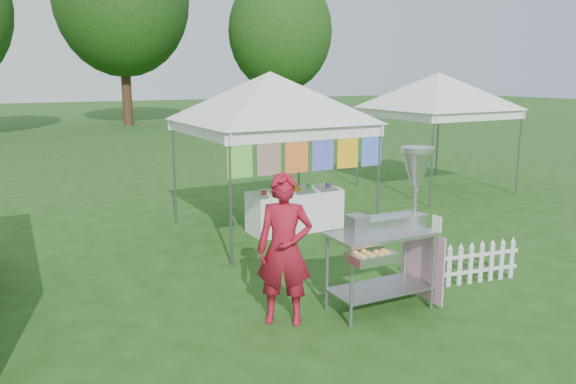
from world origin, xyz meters
TOP-DOWN VIEW (x-y plane):
  - ground at (0.00, 0.00)m, footprint 120.00×120.00m
  - canopy_main at (0.00, 3.49)m, footprint 4.24×4.24m
  - canopy_right at (5.50, 5.00)m, footprint 4.24×4.24m
  - tree_right at (10.00, 22.00)m, footprint 5.60×5.60m
  - donut_cart at (-0.21, -0.41)m, footprint 1.50×0.98m
  - vendor at (-1.67, -0.14)m, footprint 0.80×0.74m
  - picket_fence at (1.17, -0.30)m, footprint 1.78×0.32m
  - display_table at (0.46, 3.38)m, footprint 1.80×0.70m

SIDE VIEW (x-z plane):
  - ground at x=0.00m, z-range 0.00..0.00m
  - picket_fence at x=1.17m, z-range 0.01..0.57m
  - display_table at x=0.46m, z-range 0.00..0.79m
  - vendor at x=-1.67m, z-range 0.00..1.83m
  - donut_cart at x=-0.21m, z-range 0.18..2.23m
  - canopy_main at x=0.00m, z-range 1.26..4.71m
  - canopy_right at x=5.50m, z-range 1.27..4.72m
  - tree_right at x=10.00m, z-range 0.97..9.39m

